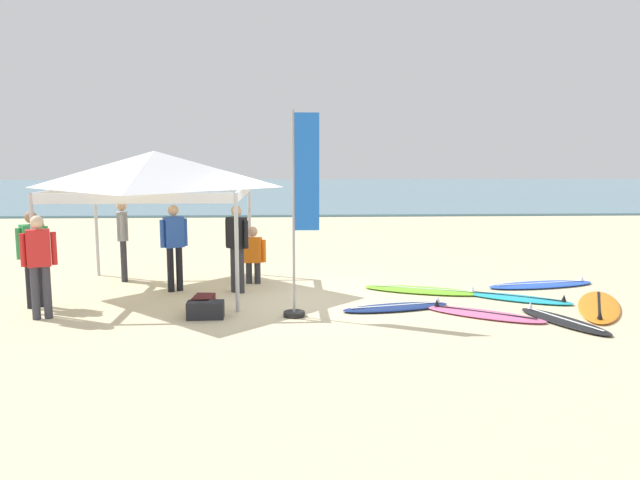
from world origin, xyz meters
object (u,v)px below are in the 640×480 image
object	(u,v)px
surfboard_blue	(541,285)
person_orange	(253,253)
surfboard_cyan	(519,298)
person_green	(33,252)
surfboard_navy	(396,307)
person_red	(39,260)
surfboard_pink	(483,314)
banner_flag	(301,223)
surfboard_lime	(423,290)
person_grey	(123,235)
gear_bag_near_tent	(203,304)
surfboard_orange	(599,306)
canopy_tent	(155,170)
gear_bag_by_pole	(205,310)
surfboard_black	(563,321)
person_black	(237,242)
person_blue	(174,242)

from	to	relation	value
surfboard_blue	person_orange	bearing A→B (deg)	174.56
surfboard_cyan	person_green	size ratio (longest dim) A/B	1.13
surfboard_navy	person_red	size ratio (longest dim) A/B	1.19
surfboard_cyan	surfboard_pink	bearing A→B (deg)	-132.82
person_red	banner_flag	world-z (taller)	banner_flag
surfboard_pink	surfboard_lime	bearing A→B (deg)	108.74
person_grey	gear_bag_near_tent	distance (m)	3.53
surfboard_pink	person_green	world-z (taller)	person_green
surfboard_orange	surfboard_navy	bearing A→B (deg)	178.19
person_green	banner_flag	size ratio (longest dim) A/B	0.50
surfboard_orange	surfboard_lime	bearing A→B (deg)	153.13
surfboard_orange	person_green	world-z (taller)	person_green
surfboard_pink	person_red	size ratio (longest dim) A/B	1.17
canopy_tent	gear_bag_by_pole	size ratio (longest dim) A/B	5.82
surfboard_black	person_black	distance (m)	6.03
person_black	banner_flag	distance (m)	2.29
surfboard_orange	surfboard_lime	size ratio (longest dim) A/B	1.07
surfboard_blue	gear_bag_by_pole	world-z (taller)	gear_bag_by_pole
banner_flag	gear_bag_by_pole	world-z (taller)	banner_flag
canopy_tent	person_black	distance (m)	2.11
person_blue	surfboard_navy	bearing A→B (deg)	-21.49
canopy_tent	gear_bag_by_pole	world-z (taller)	canopy_tent
surfboard_lime	gear_bag_near_tent	distance (m)	4.33
surfboard_pink	person_red	distance (m)	7.37
surfboard_navy	person_blue	distance (m)	4.53
person_orange	gear_bag_near_tent	size ratio (longest dim) A/B	2.00
gear_bag_near_tent	gear_bag_by_pole	distance (m)	0.39
surfboard_cyan	banner_flag	bearing A→B (deg)	-166.77
surfboard_blue	person_green	xyz separation A→B (m)	(-9.64, -1.29, 0.95)
banner_flag	gear_bag_near_tent	distance (m)	2.23
canopy_tent	surfboard_orange	xyz separation A→B (m)	(8.02, -1.75, -2.35)
canopy_tent	surfboard_blue	xyz separation A→B (m)	(7.73, 0.08, -2.35)
surfboard_blue	surfboard_navy	distance (m)	3.71
person_grey	person_blue	xyz separation A→B (m)	(1.27, -1.06, 0.00)
canopy_tent	surfboard_cyan	size ratio (longest dim) A/B	1.81
person_grey	surfboard_navy	bearing A→B (deg)	-26.44
surfboard_cyan	surfboard_navy	bearing A→B (deg)	-166.88
surfboard_pink	gear_bag_by_pole	bearing A→B (deg)	178.98
person_black	gear_bag_near_tent	size ratio (longest dim) A/B	2.85
surfboard_lime	surfboard_navy	distance (m)	1.52
surfboard_blue	person_black	world-z (taller)	person_black
surfboard_black	surfboard_pink	bearing A→B (deg)	157.22
banner_flag	gear_bag_by_pole	xyz separation A→B (m)	(-1.58, -0.05, -1.43)
surfboard_lime	person_black	bearing A→B (deg)	177.89
surfboard_lime	person_red	distance (m)	6.95
person_grey	gear_bag_by_pole	size ratio (longest dim) A/B	2.85
surfboard_pink	surfboard_blue	xyz separation A→B (m)	(1.91, 2.25, -0.00)
surfboard_cyan	person_green	xyz separation A→B (m)	(-8.74, -0.12, 0.95)
surfboard_lime	surfboard_navy	world-z (taller)	same
surfboard_lime	surfboard_cyan	size ratio (longest dim) A/B	1.25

